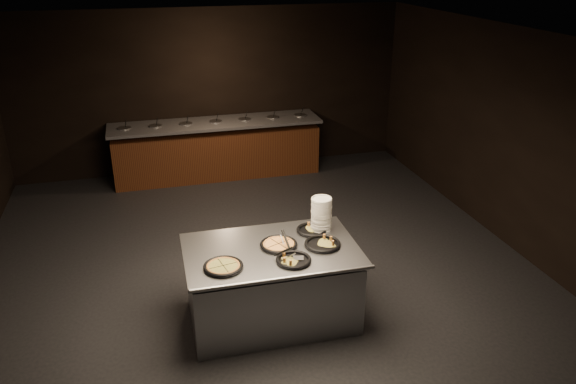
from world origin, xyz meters
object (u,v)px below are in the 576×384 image
serving_counter (272,285)px  pan_veggie_whole (223,266)px  pan_cheese_whole (279,244)px  plate_stack (321,214)px

serving_counter → pan_veggie_whole: (-0.55, -0.26, 0.48)m
pan_veggie_whole → pan_cheese_whole: 0.71m
plate_stack → pan_veggie_whole: bearing=-155.7°
plate_stack → pan_cheese_whole: 0.63m
plate_stack → pan_veggie_whole: 1.33m
plate_stack → pan_veggie_whole: plate_stack is taller
serving_counter → pan_cheese_whole: size_ratio=4.63×
pan_veggie_whole → serving_counter: bearing=25.1°
serving_counter → pan_cheese_whole: pan_cheese_whole is taller
plate_stack → pan_veggie_whole: (-1.20, -0.54, -0.17)m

